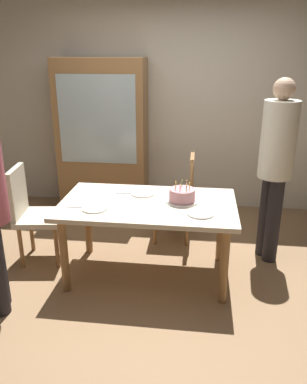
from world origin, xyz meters
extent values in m
plane|color=#93704C|center=(0.00, 0.00, 0.00)|extent=(6.40, 6.40, 0.00)
cube|color=silver|center=(0.00, 1.85, 1.30)|extent=(6.40, 0.10, 2.60)
cube|color=beige|center=(0.00, 0.00, 0.70)|extent=(1.54, 0.90, 0.04)
cylinder|color=#9E7042|center=(-0.67, -0.35, 0.34)|extent=(0.07, 0.07, 0.68)
cylinder|color=#9E7042|center=(0.67, -0.35, 0.34)|extent=(0.07, 0.07, 0.68)
cylinder|color=#9E7042|center=(-0.67, 0.35, 0.34)|extent=(0.07, 0.07, 0.68)
cylinder|color=#9E7042|center=(0.67, 0.35, 0.34)|extent=(0.07, 0.07, 0.68)
cylinder|color=silver|center=(0.30, 0.05, 0.73)|extent=(0.28, 0.28, 0.01)
cylinder|color=#D18C93|center=(0.30, 0.05, 0.79)|extent=(0.23, 0.23, 0.11)
cylinder|color=yellow|center=(0.36, 0.04, 0.87)|extent=(0.01, 0.01, 0.05)
sphere|color=#FFC64C|center=(0.36, 0.04, 0.90)|extent=(0.01, 0.01, 0.01)
cylinder|color=#E54C4C|center=(0.33, 0.10, 0.87)|extent=(0.01, 0.01, 0.05)
sphere|color=#FFC64C|center=(0.33, 0.10, 0.90)|extent=(0.01, 0.01, 0.01)
cylinder|color=#66CC72|center=(0.29, 0.11, 0.87)|extent=(0.01, 0.01, 0.05)
sphere|color=#FFC64C|center=(0.29, 0.11, 0.90)|extent=(0.01, 0.01, 0.01)
cylinder|color=#66CC72|center=(0.24, 0.07, 0.87)|extent=(0.01, 0.01, 0.05)
sphere|color=#FFC64C|center=(0.24, 0.07, 0.90)|extent=(0.01, 0.01, 0.01)
cylinder|color=yellow|center=(0.24, 0.02, 0.87)|extent=(0.01, 0.01, 0.05)
sphere|color=#FFC64C|center=(0.24, 0.02, 0.90)|extent=(0.01, 0.01, 0.01)
cylinder|color=#E54C4C|center=(0.28, -0.01, 0.87)|extent=(0.01, 0.01, 0.05)
sphere|color=#FFC64C|center=(0.28, -0.01, 0.90)|extent=(0.01, 0.01, 0.01)
cylinder|color=#66CC72|center=(0.34, 0.00, 0.87)|extent=(0.01, 0.01, 0.05)
sphere|color=#FFC64C|center=(0.34, 0.00, 0.90)|extent=(0.01, 0.01, 0.01)
cylinder|color=white|center=(-0.42, -0.20, 0.73)|extent=(0.22, 0.22, 0.01)
cylinder|color=white|center=(-0.08, 0.20, 0.73)|extent=(0.22, 0.22, 0.01)
cylinder|color=white|center=(0.46, -0.20, 0.73)|extent=(0.22, 0.22, 0.01)
cube|color=silver|center=(-0.58, -0.19, 0.72)|extent=(0.18, 0.02, 0.01)
cube|color=silver|center=(-0.24, 0.19, 0.72)|extent=(0.18, 0.03, 0.01)
cube|color=tan|center=(0.16, 0.77, 0.45)|extent=(0.44, 0.44, 0.05)
cylinder|color=#9E7042|center=(-0.01, 0.94, 0.21)|extent=(0.04, 0.04, 0.42)
cylinder|color=#9E7042|center=(-0.01, 0.60, 0.21)|extent=(0.04, 0.04, 0.42)
cylinder|color=#9E7042|center=(0.33, 0.94, 0.21)|extent=(0.04, 0.04, 0.42)
cylinder|color=#9E7042|center=(0.33, 0.60, 0.21)|extent=(0.04, 0.04, 0.42)
cylinder|color=#9E7042|center=(0.36, 0.95, 0.70)|extent=(0.04, 0.04, 0.50)
cylinder|color=#9E7042|center=(0.36, 0.59, 0.70)|extent=(0.04, 0.04, 0.50)
cube|color=#9E7042|center=(0.36, 0.77, 0.92)|extent=(0.04, 0.40, 0.06)
cube|color=beige|center=(-1.07, 0.15, 0.45)|extent=(0.49, 0.49, 0.05)
cylinder|color=#9E7042|center=(-0.88, 0.00, 0.21)|extent=(0.04, 0.04, 0.42)
cylinder|color=#9E7042|center=(-0.92, 0.34, 0.21)|extent=(0.04, 0.04, 0.42)
cylinder|color=#9E7042|center=(-1.22, -0.04, 0.21)|extent=(0.04, 0.04, 0.42)
cylinder|color=#9E7042|center=(-1.26, 0.30, 0.21)|extent=(0.04, 0.04, 0.42)
cube|color=beige|center=(-1.27, 0.12, 0.70)|extent=(0.10, 0.40, 0.50)
cylinder|color=#262328|center=(1.12, 0.53, 0.43)|extent=(0.14, 0.14, 0.85)
cylinder|color=#262328|center=(1.17, 0.41, 0.43)|extent=(0.14, 0.14, 0.85)
cylinder|color=silver|center=(1.14, 0.47, 1.21)|extent=(0.32, 0.32, 0.71)
sphere|color=#D8AD8C|center=(1.14, 0.47, 1.66)|extent=(0.20, 0.20, 0.20)
cube|color=#9E7042|center=(-0.79, 1.56, 0.95)|extent=(1.10, 0.44, 1.90)
cube|color=silver|center=(-0.79, 1.34, 1.20)|extent=(0.94, 0.01, 1.04)
camera|label=1|loc=(0.44, -3.09, 1.97)|focal=35.88mm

